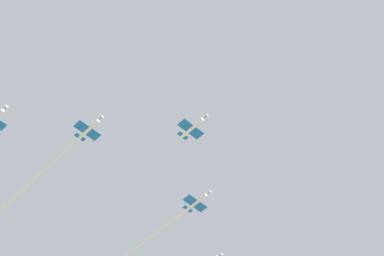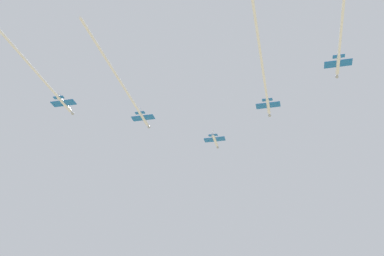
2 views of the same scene
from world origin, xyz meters
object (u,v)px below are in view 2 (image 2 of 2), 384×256
at_px(jet_port_inner, 127,92).
at_px(jet_starboard_inner, 262,63).
at_px(jet_lead, 215,140).
at_px(jet_starboard_outer, 342,16).
at_px(jet_port_outer, 34,69).

distance_m(jet_port_inner, jet_starboard_inner, 40.32).
distance_m(jet_lead, jet_starboard_outer, 66.89).
bearing_deg(jet_lead, jet_starboard_outer, -53.51).
relative_size(jet_lead, jet_port_inner, 0.22).
height_order(jet_port_inner, jet_starboard_inner, jet_port_inner).
bearing_deg(jet_starboard_outer, jet_starboard_inner, 148.39).
distance_m(jet_lead, jet_starboard_inner, 46.05).
height_order(jet_port_inner, jet_port_outer, jet_port_inner).
relative_size(jet_lead, jet_starboard_inner, 0.17).
bearing_deg(jet_starboard_inner, jet_lead, 115.59).
height_order(jet_lead, jet_port_outer, jet_lead).
bearing_deg(jet_port_inner, jet_starboard_outer, -17.50).
xyz_separation_m(jet_lead, jet_starboard_outer, (-17.23, -64.62, 0.83)).
height_order(jet_starboard_inner, jet_port_outer, jet_starboard_inner).
xyz_separation_m(jet_starboard_inner, jet_port_outer, (-45.81, 39.78, -0.52)).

